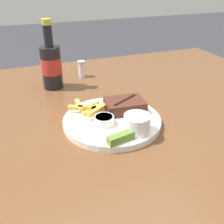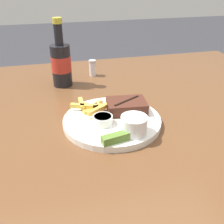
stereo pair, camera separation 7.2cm
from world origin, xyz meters
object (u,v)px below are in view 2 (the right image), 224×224
object	(u,v)px
dinner_plate	(112,121)
steak_portion	(127,106)
pickle_spear	(116,138)
knife_utensil	(113,112)
fork_utensil	(89,114)
salt_shaker	(93,68)
coleslaw_cup	(134,124)
beer_bottle	(61,63)
dipping_sauce_cup	(103,120)

from	to	relation	value
dinner_plate	steak_portion	size ratio (longest dim) A/B	2.28
pickle_spear	knife_utensil	xyz separation A→B (m)	(0.03, 0.14, -0.01)
knife_utensil	fork_utensil	bearing A→B (deg)	126.97
dinner_plate	salt_shaker	bearing A→B (deg)	87.58
coleslaw_cup	beer_bottle	distance (m)	0.43
dipping_sauce_cup	pickle_spear	size ratio (longest dim) A/B	0.70
dinner_plate	salt_shaker	size ratio (longest dim) A/B	4.22
coleslaw_cup	dipping_sauce_cup	distance (m)	0.09
coleslaw_cup	beer_bottle	bearing A→B (deg)	109.70
dinner_plate	dipping_sauce_cup	size ratio (longest dim) A/B	5.13
coleslaw_cup	dipping_sauce_cup	bearing A→B (deg)	136.97
dipping_sauce_cup	fork_utensil	world-z (taller)	dipping_sauce_cup
dinner_plate	fork_utensil	world-z (taller)	fork_utensil
coleslaw_cup	beer_bottle	xyz separation A→B (m)	(-0.15, 0.41, 0.04)
pickle_spear	salt_shaker	world-z (taller)	salt_shaker
pickle_spear	beer_bottle	xyz separation A→B (m)	(-0.09, 0.43, 0.06)
steak_portion	dinner_plate	bearing A→B (deg)	-148.57
dinner_plate	steak_portion	distance (m)	0.07
steak_portion	knife_utensil	distance (m)	0.04
steak_portion	pickle_spear	distance (m)	0.16
coleslaw_cup	pickle_spear	xyz separation A→B (m)	(-0.05, -0.02, -0.02)
dinner_plate	coleslaw_cup	distance (m)	0.10
dipping_sauce_cup	salt_shaker	distance (m)	0.42
dinner_plate	steak_portion	xyz separation A→B (m)	(0.05, 0.03, 0.03)
steak_portion	salt_shaker	size ratio (longest dim) A/B	1.85
knife_utensil	beer_bottle	bearing A→B (deg)	65.84
pickle_spear	knife_utensil	world-z (taller)	pickle_spear
steak_portion	coleslaw_cup	bearing A→B (deg)	-97.88
knife_utensil	beer_bottle	world-z (taller)	beer_bottle
dipping_sauce_cup	fork_utensil	size ratio (longest dim) A/B	0.45
dinner_plate	coleslaw_cup	xyz separation A→B (m)	(0.04, -0.09, 0.04)
beer_bottle	pickle_spear	bearing A→B (deg)	-77.90
fork_utensil	salt_shaker	bearing A→B (deg)	110.54
steak_portion	coleslaw_cup	world-z (taller)	coleslaw_cup
dinner_plate	dipping_sauce_cup	distance (m)	0.05
fork_utensil	knife_utensil	bearing A→B (deg)	26.46
coleslaw_cup	pickle_spear	bearing A→B (deg)	-154.97
coleslaw_cup	knife_utensil	distance (m)	0.12
coleslaw_cup	pickle_spear	size ratio (longest dim) A/B	0.90
pickle_spear	fork_utensil	size ratio (longest dim) A/B	0.64
dipping_sauce_cup	salt_shaker	xyz separation A→B (m)	(0.05, 0.41, 0.00)
fork_utensil	pickle_spear	bearing A→B (deg)	-41.41
dinner_plate	dipping_sauce_cup	xyz separation A→B (m)	(-0.03, -0.02, 0.02)
steak_portion	fork_utensil	distance (m)	0.11
coleslaw_cup	fork_utensil	xyz separation A→B (m)	(-0.10, 0.12, -0.02)
dipping_sauce_cup	beer_bottle	world-z (taller)	beer_bottle
coleslaw_cup	salt_shaker	world-z (taller)	same
pickle_spear	dipping_sauce_cup	bearing A→B (deg)	98.92
dipping_sauce_cup	knife_utensil	distance (m)	0.07
steak_portion	knife_utensil	xyz separation A→B (m)	(-0.04, -0.00, -0.01)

